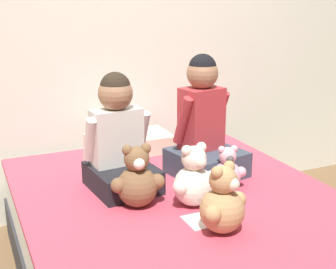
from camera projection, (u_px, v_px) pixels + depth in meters
The scene contains 10 objects.
wall_behind_bed at pixel (110, 30), 3.09m from camera, with size 8.00×0.06×2.50m.
bed at pixel (179, 239), 2.44m from camera, with size 1.56×1.87×0.50m.
child_on_left at pixel (119, 141), 2.40m from camera, with size 0.36×0.39×0.61m.
child_on_right at pixel (204, 128), 2.59m from camera, with size 0.42×0.42×0.67m.
teddy_bear_held_by_left_child at pixel (137, 180), 2.21m from camera, with size 0.26×0.19×0.31m.
teddy_bear_held_by_right_child at pixel (227, 171), 2.42m from camera, with size 0.19×0.15×0.23m.
teddy_bear_between_children at pixel (194, 180), 2.22m from camera, with size 0.25×0.19×0.31m.
teddy_bear_at_foot_of_bed at pixel (222, 204), 1.96m from camera, with size 0.24×0.19×0.31m.
pillow_at_headboard at pixel (129, 143), 3.01m from camera, with size 0.52×0.31×0.11m.
sign_card at pixel (209, 219), 2.11m from camera, with size 0.21×0.15×0.00m.
Camera 1 is at (-0.95, -1.97, 1.47)m, focal length 50.00 mm.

